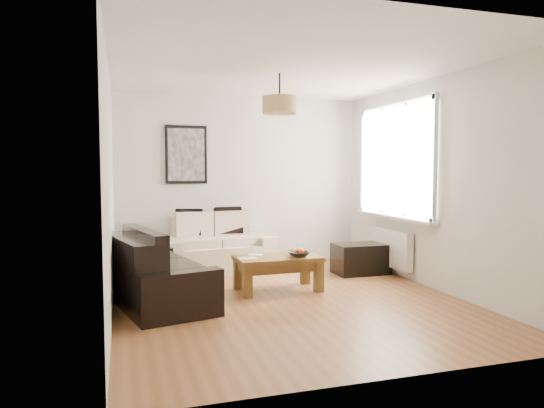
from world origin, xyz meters
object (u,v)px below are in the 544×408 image
object	(u,v)px
sofa_leather	(157,269)
coffee_table	(278,273)
ottoman	(361,259)
loveseat_cream	(216,244)

from	to	relation	value
sofa_leather	coffee_table	bearing A→B (deg)	-98.06
coffee_table	ottoman	world-z (taller)	ottoman
sofa_leather	ottoman	bearing A→B (deg)	-89.10
loveseat_cream	ottoman	distance (m)	2.09
loveseat_cream	sofa_leather	bearing A→B (deg)	-128.46
loveseat_cream	coffee_table	world-z (taller)	loveseat_cream
sofa_leather	coffee_table	xyz separation A→B (m)	(1.45, 0.14, -0.16)
ottoman	loveseat_cream	bearing A→B (deg)	158.73
loveseat_cream	coffee_table	xyz separation A→B (m)	(0.51, -1.36, -0.19)
loveseat_cream	ottoman	world-z (taller)	loveseat_cream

